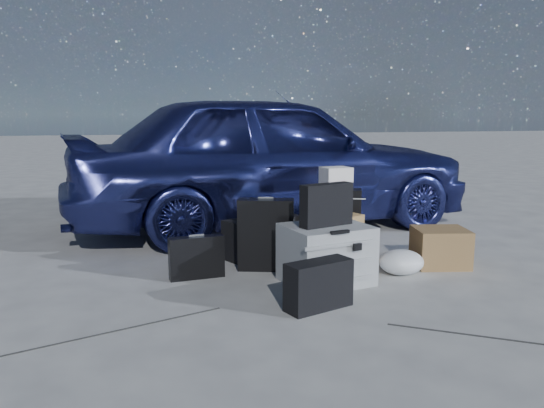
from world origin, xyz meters
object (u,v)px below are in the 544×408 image
Objects in this scene: car at (271,160)px; briefcase at (197,257)px; cardboard_box at (440,247)px; suitcase_left at (266,235)px; suitcase_right at (333,222)px; pelican_case at (326,254)px; green_bottle at (343,277)px; duffel_bag at (263,237)px.

car is 10.47× the size of briefcase.
cardboard_box is (0.92, -1.84, -0.58)m from car.
briefcase is 0.57m from suitcase_left.
suitcase_left reaches higher than briefcase.
suitcase_left is 0.75m from suitcase_right.
pelican_case reaches higher than green_bottle.
cardboard_box is at bearing 7.55° from suitcase_left.
cardboard_box is 1.14m from green_bottle.
pelican_case reaches higher than duffel_bag.
duffel_bag is (0.07, 0.39, -0.11)m from suitcase_left.
briefcase is at bearing -167.63° from duffel_bag.
suitcase_right is 0.92m from cardboard_box.
duffel_bag is (-0.61, 0.08, -0.12)m from suitcase_right.
briefcase is (-1.02, -1.66, -0.57)m from car.
suitcase_left reaches higher than duffel_bag.
suitcase_left is at bearing 157.33° from car.
suitcase_left is 0.98× the size of suitcase_right.
suitcase_right is (0.68, 0.31, 0.01)m from suitcase_left.
suitcase_right is (0.22, -1.26, -0.44)m from car.
suitcase_right reaches higher than cardboard_box.
pelican_case is at bearing -171.12° from cardboard_box.
green_bottle is (0.00, -0.31, -0.08)m from pelican_case.
car reaches higher than suitcase_right.
suitcase_left reaches higher than cardboard_box.
pelican_case reaches higher than cardboard_box.
duffel_bag is at bearing 153.09° from cardboard_box.
briefcase is at bearing 148.61° from pelican_case.
briefcase is 1.11m from green_bottle.
suitcase_right reaches higher than green_bottle.
cardboard_box reaches higher than green_bottle.
car is 2.14m from cardboard_box.
green_bottle is (0.27, -1.14, -0.03)m from duffel_bag.
green_bottle is (0.90, -0.66, -0.03)m from briefcase.
car is 1.35m from suitcase_right.
cardboard_box is (0.70, -0.58, -0.13)m from suitcase_right.
green_bottle is (0.34, -0.75, -0.15)m from suitcase_left.
pelican_case is at bearing 170.17° from car.
cardboard_box is (1.93, -0.18, -0.01)m from briefcase.
pelican_case is 1.43× the size of cardboard_box.
duffel_bag is (0.63, 0.48, 0.01)m from briefcase.
car is 7.45× the size of suitcase_right.
pelican_case is 1.01× the size of suitcase_right.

